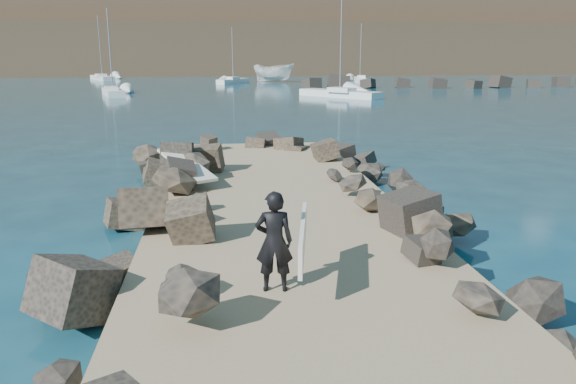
# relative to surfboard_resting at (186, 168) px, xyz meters

# --- Properties ---
(ground) EXTENTS (800.00, 800.00, 0.00)m
(ground) POSITION_rel_surfboard_resting_xyz_m (2.35, -3.96, -1.04)
(ground) COLOR #0F384C
(ground) RESTS_ON ground
(jetty) EXTENTS (6.00, 26.00, 0.60)m
(jetty) POSITION_rel_surfboard_resting_xyz_m (2.35, -5.96, -0.74)
(jetty) COLOR #8C7759
(jetty) RESTS_ON ground
(riprap_left) EXTENTS (2.60, 22.00, 1.00)m
(riprap_left) POSITION_rel_surfboard_resting_xyz_m (-0.55, -5.46, -0.54)
(riprap_left) COLOR black
(riprap_left) RESTS_ON ground
(riprap_right) EXTENTS (2.60, 22.00, 1.00)m
(riprap_right) POSITION_rel_surfboard_resting_xyz_m (5.25, -5.46, -0.54)
(riprap_right) COLOR black
(riprap_right) RESTS_ON ground
(breakwater_secondary) EXTENTS (52.00, 4.00, 1.20)m
(breakwater_secondary) POSITION_rel_surfboard_resting_xyz_m (37.35, 51.04, -0.44)
(breakwater_secondary) COLOR black
(breakwater_secondary) RESTS_ON ground
(headland) EXTENTS (360.00, 140.00, 32.00)m
(headland) POSITION_rel_surfboard_resting_xyz_m (12.35, 156.04, 14.96)
(headland) COLOR #2D4919
(headland) RESTS_ON ground
(surfboard_resting) EXTENTS (1.83, 2.55, 0.09)m
(surfboard_resting) POSITION_rel_surfboard_resting_xyz_m (0.00, 0.00, 0.00)
(surfboard_resting) COLOR silver
(surfboard_resting) RESTS_ON riprap_left
(boat_imported) EXTENTS (7.01, 6.41, 2.68)m
(boat_imported) POSITION_rel_surfboard_resting_xyz_m (8.91, 67.49, 0.29)
(boat_imported) COLOR silver
(boat_imported) RESTS_ON ground
(surfer_with_board) EXTENTS (0.97, 1.99, 1.62)m
(surfer_with_board) POSITION_rel_surfboard_resting_xyz_m (1.86, -7.75, 0.38)
(surfer_with_board) COLOR black
(surfer_with_board) RESTS_ON jetty
(sailboat_e) EXTENTS (5.19, 8.33, 9.92)m
(sailboat_e) POSITION_rel_surfboard_resting_xyz_m (-17.33, 76.64, -0.70)
(sailboat_e) COLOR white
(sailboat_e) RESTS_ON ground
(sailboat_f) EXTENTS (3.79, 6.12, 7.48)m
(sailboat_f) POSITION_rel_surfboard_resting_xyz_m (38.97, 89.80, -0.69)
(sailboat_f) COLOR white
(sailboat_f) RESTS_ON ground
(sailboat_b) EXTENTS (4.76, 5.97, 7.69)m
(sailboat_b) POSITION_rel_surfboard_resting_xyz_m (2.87, 63.64, -0.69)
(sailboat_b) COLOR white
(sailboat_b) RESTS_ON ground
(sailboat_a) EXTENTS (3.46, 7.29, 8.59)m
(sailboat_a) POSITION_rel_surfboard_resting_xyz_m (-9.71, 42.85, -0.70)
(sailboat_a) COLOR white
(sailboat_a) RESTS_ON ground
(sailboat_d) EXTENTS (2.87, 7.15, 8.43)m
(sailboat_d) POSITION_rel_surfboard_resting_xyz_m (21.56, 66.31, -0.70)
(sailboat_d) COLOR white
(sailboat_d) RESTS_ON ground
(sailboat_c) EXTENTS (7.19, 8.18, 10.60)m
(sailboat_c) POSITION_rel_surfboard_resting_xyz_m (12.61, 38.28, -0.70)
(sailboat_c) COLOR white
(sailboat_c) RESTS_ON ground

